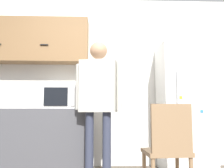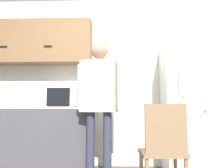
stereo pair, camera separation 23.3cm
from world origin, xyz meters
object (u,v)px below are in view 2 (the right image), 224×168
at_px(person, 99,92).
at_px(refrigerator, 188,106).
at_px(microwave, 64,98).
at_px(chair, 164,147).

height_order(person, refrigerator, refrigerator).
bearing_deg(person, refrigerator, 28.90).
distance_m(microwave, refrigerator, 1.80).
bearing_deg(refrigerator, chair, -114.99).
bearing_deg(microwave, person, -33.87).
bearing_deg(microwave, chair, -44.20).
relative_size(microwave, person, 0.26).
distance_m(person, refrigerator, 1.31).
height_order(microwave, refrigerator, refrigerator).
relative_size(microwave, refrigerator, 0.25).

